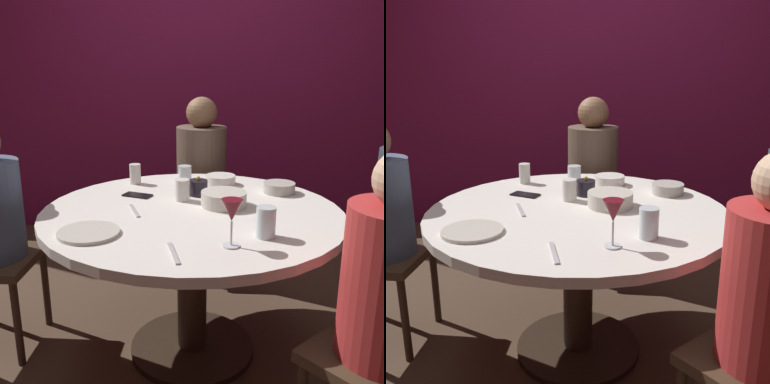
% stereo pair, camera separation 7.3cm
% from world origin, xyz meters
% --- Properties ---
extents(ground_plane, '(8.00, 8.00, 0.00)m').
position_xyz_m(ground_plane, '(0.00, 0.00, 0.00)').
color(ground_plane, '#4C3828').
extents(back_wall, '(6.00, 0.10, 2.60)m').
position_xyz_m(back_wall, '(0.00, 1.72, 1.30)').
color(back_wall, maroon).
rests_on(back_wall, ground).
extents(dining_table, '(1.35, 1.35, 0.73)m').
position_xyz_m(dining_table, '(0.00, 0.00, 0.58)').
color(dining_table, silver).
rests_on(dining_table, ground).
extents(seated_diner_back, '(0.40, 0.40, 1.16)m').
position_xyz_m(seated_diner_back, '(0.00, 0.94, 0.72)').
color(seated_diner_back, '#3F2D1E').
rests_on(seated_diner_back, ground).
extents(candle_holder, '(0.10, 0.10, 0.10)m').
position_xyz_m(candle_holder, '(0.01, 0.23, 0.77)').
color(candle_holder, black).
rests_on(candle_holder, dining_table).
extents(wine_glass, '(0.08, 0.08, 0.18)m').
position_xyz_m(wine_glass, '(0.17, -0.42, 0.86)').
color(wine_glass, silver).
rests_on(wine_glass, dining_table).
extents(dinner_plate, '(0.24, 0.24, 0.01)m').
position_xyz_m(dinner_plate, '(-0.38, -0.33, 0.74)').
color(dinner_plate, beige).
rests_on(dinner_plate, dining_table).
extents(cell_phone, '(0.16, 0.11, 0.01)m').
position_xyz_m(cell_phone, '(-0.28, 0.19, 0.73)').
color(cell_phone, black).
rests_on(cell_phone, dining_table).
extents(bowl_serving_large, '(0.16, 0.16, 0.05)m').
position_xyz_m(bowl_serving_large, '(0.13, 0.43, 0.75)').
color(bowl_serving_large, silver).
rests_on(bowl_serving_large, dining_table).
extents(bowl_salad_center, '(0.21, 0.21, 0.07)m').
position_xyz_m(bowl_salad_center, '(0.14, 0.06, 0.76)').
color(bowl_salad_center, beige).
rests_on(bowl_salad_center, dining_table).
extents(bowl_small_white, '(0.16, 0.16, 0.05)m').
position_xyz_m(bowl_small_white, '(0.42, 0.29, 0.76)').
color(bowl_small_white, '#B2ADA3').
rests_on(bowl_small_white, dining_table).
extents(cup_near_candle, '(0.07, 0.07, 0.09)m').
position_xyz_m(cup_near_candle, '(-0.07, 0.49, 0.77)').
color(cup_near_candle, silver).
rests_on(cup_near_candle, dining_table).
extents(cup_by_left_diner, '(0.07, 0.07, 0.10)m').
position_xyz_m(cup_by_left_diner, '(-0.05, 0.13, 0.78)').
color(cup_by_left_diner, silver).
rests_on(cup_by_left_diner, dining_table).
extents(cup_by_right_diner, '(0.07, 0.07, 0.12)m').
position_xyz_m(cup_by_right_diner, '(0.30, -0.32, 0.79)').
color(cup_by_right_diner, silver).
rests_on(cup_by_right_diner, dining_table).
extents(cup_center_front, '(0.06, 0.06, 0.11)m').
position_xyz_m(cup_center_front, '(-0.34, 0.42, 0.78)').
color(cup_center_front, silver).
rests_on(cup_center_front, dining_table).
extents(fork_near_plate, '(0.08, 0.17, 0.01)m').
position_xyz_m(fork_near_plate, '(-0.25, -0.05, 0.73)').
color(fork_near_plate, '#B7B7BC').
rests_on(fork_near_plate, dining_table).
extents(knife_near_plate, '(0.06, 0.18, 0.01)m').
position_xyz_m(knife_near_plate, '(-0.03, -0.50, 0.73)').
color(knife_near_plate, '#B7B7BC').
rests_on(knife_near_plate, dining_table).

